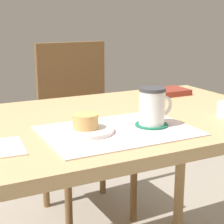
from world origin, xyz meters
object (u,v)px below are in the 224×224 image
at_px(wooden_chair, 81,122).
at_px(small_book, 167,92).
at_px(dining_table, 109,140).
at_px(coffee_mug, 153,106).
at_px(pastry, 85,121).
at_px(pastry_plate, 86,130).

height_order(wooden_chair, small_book, wooden_chair).
bearing_deg(dining_table, coffee_mug, -65.27).
relative_size(dining_table, wooden_chair, 1.34).
bearing_deg(wooden_chair, pastry, 67.54).
relative_size(wooden_chair, pastry_plate, 5.51).
bearing_deg(coffee_mug, pastry_plate, 172.50).
xyz_separation_m(dining_table, pastry_plate, (-0.14, -0.13, 0.09)).
height_order(dining_table, wooden_chair, wooden_chair).
height_order(wooden_chair, coffee_mug, wooden_chair).
bearing_deg(small_book, pastry, -146.28).
xyz_separation_m(pastry, small_book, (0.52, 0.35, -0.03)).
xyz_separation_m(dining_table, pastry, (-0.14, -0.13, 0.12)).
bearing_deg(pastry_plate, coffee_mug, -7.50).
relative_size(pastry, coffee_mug, 0.65).
bearing_deg(pastry, coffee_mug, -7.50).
bearing_deg(coffee_mug, pastry, 172.50).
distance_m(dining_table, wooden_chair, 0.73).
height_order(wooden_chair, pastry_plate, wooden_chair).
bearing_deg(wooden_chair, coffee_mug, 81.46).
bearing_deg(dining_table, small_book, 29.90).
relative_size(wooden_chair, small_book, 5.03).
bearing_deg(small_book, wooden_chair, 114.06).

